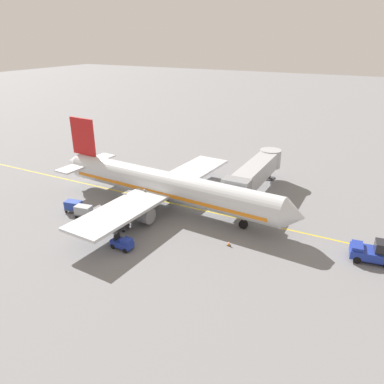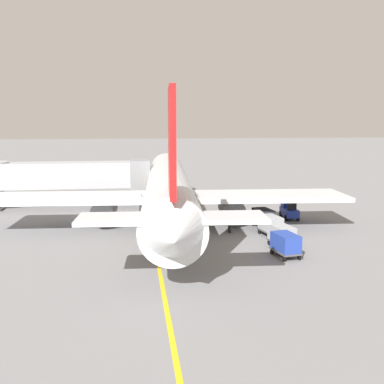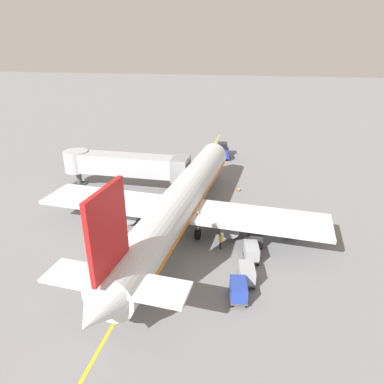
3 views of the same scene
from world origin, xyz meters
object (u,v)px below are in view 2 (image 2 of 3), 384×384
at_px(baggage_cart_second_in_train, 270,224).
at_px(baggage_cart_third_in_train, 282,235).
at_px(baggage_cart_tail_end, 286,243).
at_px(parked_airliner, 168,189).
at_px(safety_cone_nose_left, 207,199).
at_px(pushback_tractor, 162,177).
at_px(baggage_tug_lead, 289,211).
at_px(baggage_cart_front, 263,217).
at_px(ground_crew_wing_walker, 230,221).
at_px(jet_bridge, 64,175).

height_order(baggage_cart_second_in_train, baggage_cart_third_in_train, same).
bearing_deg(baggage_cart_tail_end, parked_airliner, 124.75).
bearing_deg(baggage_cart_second_in_train, safety_cone_nose_left, 98.58).
relative_size(pushback_tractor, baggage_tug_lead, 1.81).
bearing_deg(parked_airliner, baggage_cart_tail_end, -55.25).
distance_m(baggage_cart_second_in_train, baggage_cart_third_in_train, 3.32).
xyz_separation_m(parked_airliner, baggage_tug_lead, (11.31, 1.36, -2.47)).
distance_m(parked_airliner, baggage_cart_front, 8.40).
relative_size(pushback_tractor, baggage_cart_second_in_train, 1.56).
height_order(baggage_cart_second_in_train, safety_cone_nose_left, baggage_cart_second_in_train).
relative_size(ground_crew_wing_walker, safety_cone_nose_left, 2.86).
distance_m(jet_bridge, baggage_cart_third_in_train, 24.49).
bearing_deg(safety_cone_nose_left, parked_airliner, -114.75).
xyz_separation_m(parked_airliner, baggage_cart_tail_end, (6.97, -10.04, -2.24)).
height_order(parked_airliner, baggage_cart_second_in_train, parked_airliner).
bearing_deg(pushback_tractor, ground_crew_wing_walker, -83.08).
height_order(jet_bridge, safety_cone_nose_left, jet_bridge).
distance_m(baggage_tug_lead, safety_cone_nose_left, 11.75).
relative_size(pushback_tractor, ground_crew_wing_walker, 2.75).
bearing_deg(parked_airliner, baggage_tug_lead, 6.87).
distance_m(parked_airliner, jet_bridge, 13.56).
bearing_deg(ground_crew_wing_walker, baggage_tug_lead, 34.49).
xyz_separation_m(pushback_tractor, baggage_cart_third_in_train, (6.31, -33.72, -0.15)).
relative_size(jet_bridge, pushback_tractor, 3.76).
xyz_separation_m(baggage_tug_lead, safety_cone_nose_left, (-6.04, 10.07, -0.42)).
relative_size(jet_bridge, baggage_tug_lead, 6.83).
bearing_deg(baggage_cart_tail_end, baggage_tug_lead, 69.16).
distance_m(baggage_tug_lead, baggage_cart_tail_end, 12.21).
xyz_separation_m(pushback_tractor, baggage_cart_front, (6.76, -27.64, -0.15)).
bearing_deg(parked_airliner, baggage_cart_third_in_train, -46.34).
bearing_deg(baggage_cart_front, pushback_tractor, 103.74).
distance_m(pushback_tractor, safety_cone_nose_left, 15.06).
bearing_deg(baggage_cart_tail_end, pushback_tractor, 99.19).
height_order(jet_bridge, baggage_cart_tail_end, jet_bridge).
bearing_deg(jet_bridge, ground_crew_wing_walker, -40.16).
bearing_deg(safety_cone_nose_left, jet_bridge, -171.61).
relative_size(baggage_cart_tail_end, safety_cone_nose_left, 5.04).
distance_m(pushback_tractor, baggage_cart_third_in_train, 34.31).
distance_m(jet_bridge, ground_crew_wing_walker, 19.35).
xyz_separation_m(baggage_cart_front, baggage_cart_tail_end, (-0.94, -8.30, 0.00)).
distance_m(jet_bridge, baggage_tug_lead, 22.84).
bearing_deg(jet_bridge, baggage_cart_front, -31.41).
bearing_deg(jet_bridge, baggage_tug_lead, -20.18).
bearing_deg(baggage_cart_third_in_train, pushback_tractor, 100.60).
height_order(baggage_cart_third_in_train, safety_cone_nose_left, baggage_cart_third_in_train).
xyz_separation_m(jet_bridge, baggage_cart_tail_end, (16.94, -19.23, -2.51)).
height_order(parked_airliner, safety_cone_nose_left, parked_airliner).
height_order(parked_airliner, pushback_tractor, parked_airliner).
height_order(parked_airliner, baggage_tug_lead, parked_airliner).
xyz_separation_m(jet_bridge, baggage_cart_third_in_train, (17.44, -17.01, -2.51)).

